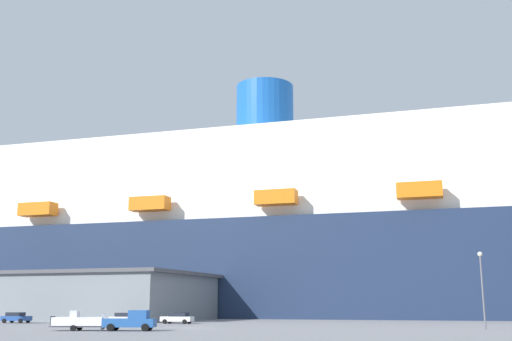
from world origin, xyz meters
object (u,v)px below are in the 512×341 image
at_px(parked_car_blue_suv, 16,317).
at_px(parked_car_white_van, 178,318).
at_px(cruise_ship, 427,236).
at_px(street_lamp, 482,279).
at_px(parked_car_silver_sedan, 124,318).
at_px(pickup_truck, 132,321).
at_px(small_boat_on_trailer, 86,322).

distance_m(parked_car_blue_suv, parked_car_white_van, 25.21).
height_order(cruise_ship, street_lamp, cruise_ship).
distance_m(cruise_ship, parked_car_silver_sedan, 66.79).
distance_m(cruise_ship, pickup_truck, 77.59).
xyz_separation_m(street_lamp, parked_car_blue_suv, (-66.70, 5.55, -4.86)).
bearing_deg(small_boat_on_trailer, pickup_truck, 12.49).
height_order(parked_car_blue_suv, parked_car_white_van, same).
bearing_deg(parked_car_blue_suv, parked_car_silver_sedan, 2.13).
bearing_deg(pickup_truck, parked_car_blue_suv, 145.75).
relative_size(cruise_ship, street_lamp, 30.80).
height_order(small_boat_on_trailer, parked_car_blue_suv, small_boat_on_trailer).
height_order(pickup_truck, parked_car_silver_sedan, pickup_truck).
distance_m(street_lamp, parked_car_white_van, 42.89).
relative_size(cruise_ship, parked_car_white_van, 58.31).
bearing_deg(parked_car_blue_suv, cruise_ship, 39.05).
height_order(small_boat_on_trailer, parked_car_silver_sedan, small_boat_on_trailer).
distance_m(cruise_ship, small_boat_on_trailer, 80.72).
height_order(street_lamp, parked_car_blue_suv, street_lamp).
bearing_deg(parked_car_blue_suv, parked_car_white_van, 7.39).
height_order(pickup_truck, street_lamp, street_lamp).
xyz_separation_m(small_boat_on_trailer, street_lamp, (42.34, 15.54, 4.73)).
bearing_deg(parked_car_white_van, parked_car_silver_sedan, -160.50).
xyz_separation_m(pickup_truck, parked_car_silver_sedan, (-11.65, 20.64, -0.21)).
xyz_separation_m(street_lamp, parked_car_silver_sedan, (-48.99, 6.21, -4.86)).
bearing_deg(cruise_ship, street_lamp, -83.80).
xyz_separation_m(cruise_ship, parked_car_silver_sedan, (-43.04, -48.63, -15.62)).
height_order(small_boat_on_trailer, street_lamp, street_lamp).
bearing_deg(street_lamp, parked_car_white_van, 168.09).
bearing_deg(cruise_ship, parked_car_white_van, -127.82).
bearing_deg(pickup_truck, street_lamp, 21.13).
bearing_deg(small_boat_on_trailer, parked_car_white_van, 88.48).
relative_size(street_lamp, parked_car_blue_suv, 2.07).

